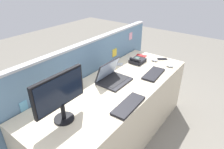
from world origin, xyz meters
TOP-DOWN VIEW (x-y plane):
  - ground_plane at (0.00, 0.00)m, footprint 10.00×10.00m
  - desk at (0.00, 0.00)m, footprint 2.13×0.79m
  - cubicle_divider at (0.00, 0.43)m, footprint 2.55×0.07m
  - desktop_monitor at (-0.70, 0.03)m, footprint 0.48×0.17m
  - laptop at (0.06, 0.10)m, footprint 0.35×0.29m
  - desk_phone at (0.67, 0.12)m, footprint 0.20×0.17m
  - keyboard_main at (0.48, -0.22)m, footprint 0.38×0.18m
  - keyboard_spare at (-0.22, -0.31)m, footprint 0.40×0.16m
  - computer_mouse_right_hand at (0.80, -0.29)m, footprint 0.06×0.10m
  - computer_mouse_left_hand at (0.84, -0.05)m, footprint 0.07×0.11m
  - pen_cup at (-0.27, 0.28)m, footprint 0.08×0.08m
  - cell_phone_silver_slab at (0.45, 0.31)m, footprint 0.13×0.17m
  - cell_phone_black_slab at (0.97, -0.11)m, footprint 0.13×0.14m
  - cell_phone_red_case at (0.90, 0.19)m, footprint 0.08×0.15m

SIDE VIEW (x-z plane):
  - ground_plane at x=0.00m, z-range 0.00..0.00m
  - desk at x=0.00m, z-range 0.00..0.73m
  - cubicle_divider at x=0.00m, z-range 0.00..1.14m
  - cell_phone_silver_slab at x=0.45m, z-range 0.73..0.74m
  - cell_phone_black_slab at x=0.97m, z-range 0.73..0.74m
  - cell_phone_red_case at x=0.90m, z-range 0.73..0.74m
  - keyboard_main at x=0.48m, z-range 0.73..0.75m
  - keyboard_spare at x=-0.22m, z-range 0.73..0.75m
  - computer_mouse_right_hand at x=0.80m, z-range 0.73..0.76m
  - computer_mouse_left_hand at x=0.84m, z-range 0.73..0.76m
  - desk_phone at x=0.67m, z-range 0.72..0.80m
  - laptop at x=0.06m, z-range 0.67..0.90m
  - pen_cup at x=-0.27m, z-range 0.69..0.88m
  - desktop_monitor at x=-0.70m, z-range 0.77..1.20m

